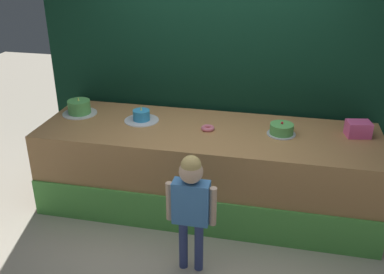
# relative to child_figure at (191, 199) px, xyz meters

# --- Properties ---
(ground_plane) EXTENTS (12.00, 12.00, 0.00)m
(ground_plane) POSITION_rel_child_figure_xyz_m (-0.05, 0.45, -0.68)
(ground_plane) COLOR #BCB29E
(stage_platform) EXTENTS (3.28, 1.07, 0.85)m
(stage_platform) POSITION_rel_child_figure_xyz_m (-0.05, 0.97, -0.26)
(stage_platform) COLOR #B27F4C
(stage_platform) RESTS_ON ground_plane
(curtain_backdrop) EXTENTS (3.81, 0.08, 2.67)m
(curtain_backdrop) POSITION_rel_child_figure_xyz_m (-0.05, 1.60, 0.65)
(curtain_backdrop) COLOR black
(curtain_backdrop) RESTS_ON ground_plane
(child_figure) EXTENTS (0.41, 0.19, 1.06)m
(child_figure) POSITION_rel_child_figure_xyz_m (0.00, 0.00, 0.00)
(child_figure) COLOR #3F4C8C
(child_figure) RESTS_ON ground_plane
(pink_box) EXTENTS (0.24, 0.20, 0.14)m
(pink_box) POSITION_rel_child_figure_xyz_m (1.34, 1.13, 0.24)
(pink_box) COLOR pink
(pink_box) RESTS_ON stage_platform
(donut) EXTENTS (0.13, 0.13, 0.04)m
(donut) POSITION_rel_child_figure_xyz_m (-0.05, 0.97, 0.18)
(donut) COLOR pink
(donut) RESTS_ON stage_platform
(cake_left) EXTENTS (0.36, 0.36, 0.19)m
(cake_left) POSITION_rel_child_figure_xyz_m (-1.44, 1.10, 0.23)
(cake_left) COLOR silver
(cake_left) RESTS_ON stage_platform
(cake_center) EXTENTS (0.35, 0.35, 0.16)m
(cake_center) POSITION_rel_child_figure_xyz_m (-0.75, 1.06, 0.21)
(cake_center) COLOR silver
(cake_center) RESTS_ON stage_platform
(cake_right) EXTENTS (0.27, 0.27, 0.13)m
(cake_right) POSITION_rel_child_figure_xyz_m (0.65, 1.02, 0.22)
(cake_right) COLOR silver
(cake_right) RESTS_ON stage_platform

